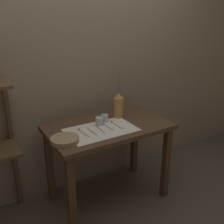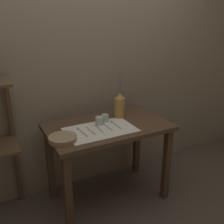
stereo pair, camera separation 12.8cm
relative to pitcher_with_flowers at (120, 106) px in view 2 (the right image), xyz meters
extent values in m
plane|color=brown|center=(-0.19, -0.12, -0.91)|extent=(12.00, 12.00, 0.00)
cube|color=gray|center=(-0.19, 0.31, 0.29)|extent=(7.00, 0.06, 2.40)
cube|color=#4C3523|center=(-0.19, -0.12, -0.14)|extent=(1.11, 0.65, 0.04)
cube|color=#4C3523|center=(-0.68, -0.39, -0.53)|extent=(0.06, 0.06, 0.75)
cube|color=#4C3523|center=(0.31, -0.39, -0.53)|extent=(0.06, 0.06, 0.75)
cube|color=#4C3523|center=(-0.68, 0.14, -0.53)|extent=(0.06, 0.06, 0.75)
cube|color=#4C3523|center=(0.31, 0.14, -0.53)|extent=(0.06, 0.06, 0.75)
cube|color=brown|center=(-0.97, 0.25, -0.28)|extent=(0.04, 0.04, 1.26)
cube|color=silver|center=(-0.29, -0.18, -0.11)|extent=(0.60, 0.38, 0.00)
cylinder|color=#B7843D|center=(0.00, 0.00, -0.02)|extent=(0.10, 0.10, 0.20)
cone|color=#B7843D|center=(0.00, 0.00, 0.11)|extent=(0.07, 0.07, 0.05)
cylinder|color=slate|center=(0.01, 0.00, 0.20)|extent=(0.02, 0.02, 0.13)
cylinder|color=slate|center=(0.00, 0.01, 0.21)|extent=(0.02, 0.04, 0.16)
cylinder|color=slate|center=(0.00, 0.00, 0.23)|extent=(0.01, 0.04, 0.19)
cylinder|color=slate|center=(0.00, 0.00, 0.21)|extent=(0.04, 0.03, 0.15)
cylinder|color=slate|center=(0.00, 0.01, 0.24)|extent=(0.01, 0.03, 0.21)
cylinder|color=slate|center=(0.01, 0.01, 0.21)|extent=(0.01, 0.03, 0.17)
cylinder|color=#9E7F5B|center=(-0.65, -0.24, -0.10)|extent=(0.23, 0.23, 0.04)
cylinder|color=#B7C1BC|center=(-0.26, -0.08, -0.08)|extent=(0.07, 0.07, 0.07)
cylinder|color=#B7C1BC|center=(-0.18, -0.04, -0.08)|extent=(0.07, 0.07, 0.07)
cube|color=#939399|center=(-0.46, -0.18, -0.11)|extent=(0.03, 0.18, 0.00)
sphere|color=#939399|center=(-0.47, -0.09, -0.11)|extent=(0.02, 0.02, 0.02)
cube|color=#939399|center=(-0.38, -0.17, -0.11)|extent=(0.02, 0.18, 0.00)
cube|color=#939399|center=(-0.30, -0.18, -0.11)|extent=(0.02, 0.18, 0.00)
cube|color=#939399|center=(-0.22, -0.17, -0.11)|extent=(0.02, 0.18, 0.00)
cube|color=#939399|center=(-0.13, -0.18, -0.11)|extent=(0.02, 0.18, 0.00)
sphere|color=#939399|center=(-0.13, -0.09, -0.11)|extent=(0.02, 0.02, 0.02)
camera|label=1|loc=(-1.29, -2.03, 0.83)|focal=42.00mm
camera|label=2|loc=(-1.18, -2.09, 0.83)|focal=42.00mm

